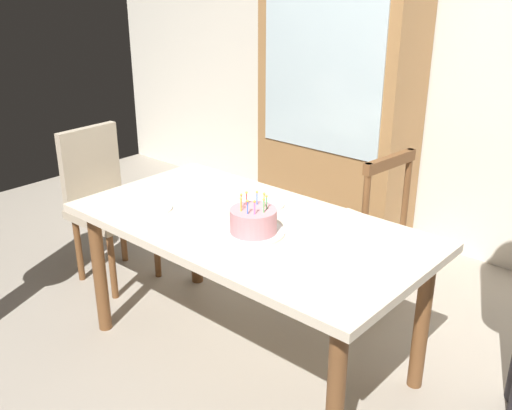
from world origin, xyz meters
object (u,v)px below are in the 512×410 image
(dining_table, at_px, (248,239))
(chair_upholstered, at_px, (104,197))
(plate_far_side, at_px, (262,204))
(china_cabinet, at_px, (338,105))
(chair_spindle_back, at_px, (358,233))
(birthday_cake, at_px, (253,222))
(plate_near_celebrant, at_px, (150,208))

(dining_table, relative_size, chair_upholstered, 1.79)
(plate_far_side, height_order, china_cabinet, china_cabinet)
(dining_table, distance_m, chair_spindle_back, 0.80)
(birthday_cake, xyz_separation_m, chair_spindle_back, (0.03, 0.84, -0.34))
(chair_upholstered, bearing_deg, plate_near_celebrant, -17.82)
(plate_near_celebrant, bearing_deg, birthday_cake, 12.06)
(plate_near_celebrant, relative_size, china_cabinet, 0.12)
(dining_table, height_order, chair_upholstered, chair_upholstered)
(plate_near_celebrant, bearing_deg, plate_far_side, 46.43)
(plate_far_side, bearing_deg, plate_near_celebrant, -133.57)
(plate_far_side, bearing_deg, birthday_cake, -55.90)
(chair_spindle_back, bearing_deg, dining_table, -100.25)
(chair_upholstered, bearing_deg, china_cabinet, 65.94)
(plate_near_celebrant, bearing_deg, dining_table, 23.27)
(chair_upholstered, relative_size, china_cabinet, 0.50)
(plate_far_side, distance_m, chair_spindle_back, 0.67)
(chair_spindle_back, xyz_separation_m, china_cabinet, (-0.70, 0.79, 0.49))
(dining_table, distance_m, birthday_cake, 0.19)
(dining_table, height_order, plate_near_celebrant, plate_near_celebrant)
(birthday_cake, distance_m, plate_far_side, 0.34)
(dining_table, height_order, chair_spindle_back, chair_spindle_back)
(chair_spindle_back, bearing_deg, china_cabinet, 131.45)
(dining_table, relative_size, plate_near_celebrant, 7.72)
(birthday_cake, relative_size, chair_spindle_back, 0.29)
(birthday_cake, distance_m, plate_near_celebrant, 0.59)
(birthday_cake, height_order, plate_near_celebrant, birthday_cake)
(plate_far_side, relative_size, chair_spindle_back, 0.23)
(china_cabinet, bearing_deg, birthday_cake, -67.79)
(plate_near_celebrant, relative_size, plate_far_side, 1.00)
(plate_near_celebrant, relative_size, chair_upholstered, 0.23)
(birthday_cake, distance_m, chair_upholstered, 1.37)
(birthday_cake, bearing_deg, plate_near_celebrant, -167.94)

